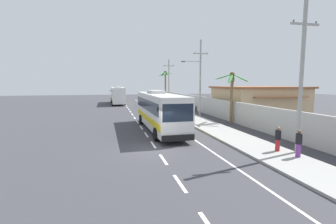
{
  "coord_description": "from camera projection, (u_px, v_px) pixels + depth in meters",
  "views": [
    {
      "loc": [
        -2.9,
        -15.95,
        4.46
      ],
      "look_at": [
        2.38,
        6.62,
        1.7
      ],
      "focal_mm": 26.12,
      "sensor_mm": 36.0,
      "label": 1
    }
  ],
  "objects": [
    {
      "name": "sidewalk_kerb",
      "position": [
        199.0,
        122.0,
        27.8
      ],
      "size": [
        3.2,
        90.0,
        0.14
      ],
      "primitive_type": "cube",
      "color": "#999993",
      "rests_on": "ground"
    },
    {
      "name": "coach_bus_far_lane",
      "position": [
        118.0,
        95.0,
        52.16
      ],
      "size": [
        3.05,
        12.45,
        3.81
      ],
      "color": "white",
      "rests_on": "ground"
    },
    {
      "name": "boundary_wall",
      "position": [
        216.0,
        108.0,
        32.39
      ],
      "size": [
        0.24,
        60.0,
        2.38
      ],
      "primitive_type": "cube",
      "color": "#B2B2AD",
      "rests_on": "ground"
    },
    {
      "name": "ground_plane",
      "position": [
        156.0,
        149.0,
        16.6
      ],
      "size": [
        160.0,
        160.0,
        0.0
      ],
      "primitive_type": "plane",
      "color": "#3A3A3F"
    },
    {
      "name": "roadside_building",
      "position": [
        258.0,
        101.0,
        33.09
      ],
      "size": [
        10.61,
        9.56,
        4.0
      ],
      "color": "tan",
      "rests_on": "ground"
    },
    {
      "name": "pedestrian_near_kerb",
      "position": [
        299.0,
        143.0,
        14.24
      ],
      "size": [
        0.36,
        0.36,
        1.61
      ],
      "rotation": [
        0.0,
        0.0,
        0.38
      ],
      "color": "#75388E",
      "rests_on": "sidewalk_kerb"
    },
    {
      "name": "utility_pole_mid",
      "position": [
        200.0,
        77.0,
        32.13
      ],
      "size": [
        3.62,
        0.24,
        10.04
      ],
      "color": "#9E9E99",
      "rests_on": "ground"
    },
    {
      "name": "utility_pole_far",
      "position": [
        169.0,
        81.0,
        49.55
      ],
      "size": [
        2.31,
        0.24,
        9.16
      ],
      "color": "#9E9E99",
      "rests_on": "ground"
    },
    {
      "name": "utility_pole_nearest",
      "position": [
        302.0,
        74.0,
        14.79
      ],
      "size": [
        1.95,
        0.24,
        9.72
      ],
      "color": "#9E9E99",
      "rests_on": "ground"
    },
    {
      "name": "palm_nearest",
      "position": [
        165.0,
        81.0,
        55.04
      ],
      "size": [
        3.42,
        3.29,
        7.19
      ],
      "color": "brown",
      "rests_on": "ground"
    },
    {
      "name": "pedestrian_midwalk",
      "position": [
        278.0,
        138.0,
        15.52
      ],
      "size": [
        0.36,
        0.36,
        1.58
      ],
      "rotation": [
        0.0,
        0.0,
        6.0
      ],
      "color": "red",
      "rests_on": "sidewalk_kerb"
    },
    {
      "name": "coach_bus_foreground",
      "position": [
        159.0,
        110.0,
        23.15
      ],
      "size": [
        3.07,
        12.54,
        3.72
      ],
      "color": "silver",
      "rests_on": "ground"
    },
    {
      "name": "palm_second",
      "position": [
        232.0,
        87.0,
        27.0
      ],
      "size": [
        3.94,
        3.57,
        5.68
      ],
      "color": "brown",
      "rests_on": "ground"
    },
    {
      "name": "motorcycle_beside_bus",
      "position": [
        163.0,
        111.0,
        33.06
      ],
      "size": [
        0.56,
        1.96,
        1.56
      ],
      "color": "black",
      "rests_on": "ground"
    },
    {
      "name": "lane_markings",
      "position": [
        152.0,
        118.0,
        31.01
      ],
      "size": [
        3.6,
        71.0,
        0.01
      ],
      "color": "white",
      "rests_on": "ground"
    }
  ]
}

